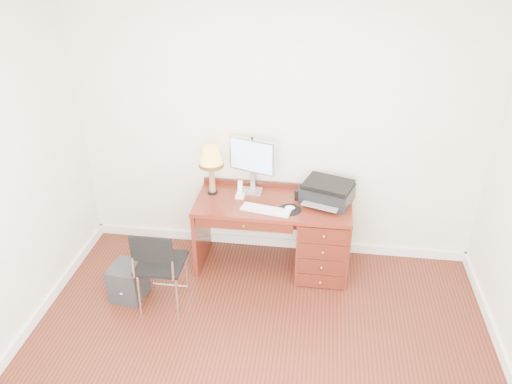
# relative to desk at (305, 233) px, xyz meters

# --- Properties ---
(ground) EXTENTS (4.00, 4.00, 0.00)m
(ground) POSITION_rel_desk_xyz_m (-0.32, -1.40, -0.41)
(ground) COLOR #3C160D
(ground) RESTS_ON ground
(room_shell) EXTENTS (4.00, 4.00, 4.00)m
(room_shell) POSITION_rel_desk_xyz_m (-0.32, -0.77, -0.36)
(room_shell) COLOR white
(room_shell) RESTS_ON ground
(desk) EXTENTS (1.50, 0.67, 0.75)m
(desk) POSITION_rel_desk_xyz_m (0.00, 0.00, 0.00)
(desk) COLOR maroon
(desk) RESTS_ON ground
(monitor) EXTENTS (0.47, 0.23, 0.55)m
(monitor) POSITION_rel_desk_xyz_m (-0.57, 0.20, 0.68)
(monitor) COLOR silver
(monitor) RESTS_ON desk
(keyboard) EXTENTS (0.48, 0.22, 0.02)m
(keyboard) POSITION_rel_desk_xyz_m (-0.38, -0.17, 0.35)
(keyboard) COLOR white
(keyboard) RESTS_ON desk
(mouse_pad) EXTENTS (0.22, 0.22, 0.04)m
(mouse_pad) POSITION_rel_desk_xyz_m (-0.15, -0.13, 0.35)
(mouse_pad) COLOR black
(mouse_pad) RESTS_ON desk
(printer) EXTENTS (0.55, 0.48, 0.20)m
(printer) POSITION_rel_desk_xyz_m (0.19, 0.09, 0.44)
(printer) COLOR black
(printer) RESTS_ON desk
(leg_lamp) EXTENTS (0.24, 0.24, 0.50)m
(leg_lamp) POSITION_rel_desk_xyz_m (-0.94, 0.10, 0.70)
(leg_lamp) COLOR black
(leg_lamp) RESTS_ON desk
(phone) EXTENTS (0.09, 0.09, 0.18)m
(phone) POSITION_rel_desk_xyz_m (-0.65, 0.04, 0.39)
(phone) COLOR white
(phone) RESTS_ON desk
(pen_cup) EXTENTS (0.08, 0.08, 0.10)m
(pen_cup) POSITION_rel_desk_xyz_m (-0.08, 0.08, 0.39)
(pen_cup) COLOR black
(pen_cup) RESTS_ON desk
(chair) EXTENTS (0.41, 0.41, 0.86)m
(chair) POSITION_rel_desk_xyz_m (-1.25, -0.78, 0.11)
(chair) COLOR black
(chair) RESTS_ON ground
(equipment_box) EXTENTS (0.32, 0.32, 0.34)m
(equipment_box) POSITION_rel_desk_xyz_m (-1.61, -0.67, -0.24)
(equipment_box) COLOR black
(equipment_box) RESTS_ON ground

